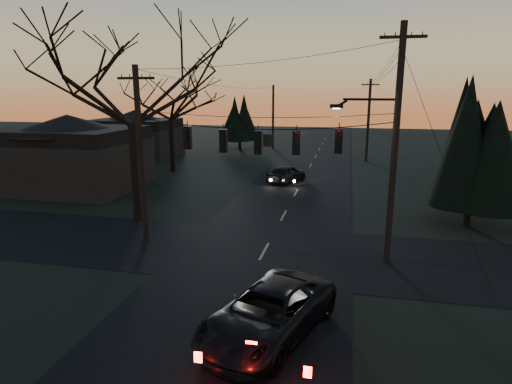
% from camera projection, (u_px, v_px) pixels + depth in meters
% --- Properties ---
extents(main_road, '(8.00, 120.00, 0.02)m').
position_uv_depth(main_road, '(292.00, 199.00, 29.52)').
color(main_road, black).
rests_on(main_road, ground).
extents(cross_road, '(60.00, 7.00, 0.02)m').
position_uv_depth(cross_road, '(264.00, 251.00, 20.02)').
color(cross_road, black).
rests_on(cross_road, ground).
extents(utility_pole_right, '(5.00, 0.30, 10.00)m').
position_uv_depth(utility_pole_right, '(386.00, 261.00, 18.89)').
color(utility_pole_right, black).
rests_on(utility_pole_right, ground).
extents(utility_pole_left, '(1.80, 0.30, 8.50)m').
position_uv_depth(utility_pole_left, '(146.00, 242.00, 21.26)').
color(utility_pole_left, black).
rests_on(utility_pole_left, ground).
extents(utility_pole_far_r, '(1.80, 0.30, 8.50)m').
position_uv_depth(utility_pole_far_r, '(366.00, 161.00, 45.49)').
color(utility_pole_far_r, black).
rests_on(utility_pole_far_r, ground).
extents(utility_pole_far_l, '(0.30, 0.30, 8.00)m').
position_uv_depth(utility_pole_far_l, '(273.00, 148.00, 55.48)').
color(utility_pole_far_l, black).
rests_on(utility_pole_far_l, ground).
extents(span_signal_assembly, '(11.50, 0.44, 1.65)m').
position_uv_depth(span_signal_assembly, '(259.00, 141.00, 18.86)').
color(span_signal_assembly, black).
rests_on(span_signal_assembly, ground).
extents(bare_tree_left, '(10.17, 10.17, 10.88)m').
position_uv_depth(bare_tree_left, '(129.00, 86.00, 23.10)').
color(bare_tree_left, black).
rests_on(bare_tree_left, ground).
extents(evergreen_right, '(4.23, 4.23, 7.31)m').
position_uv_depth(evergreen_right, '(475.00, 150.00, 22.86)').
color(evergreen_right, black).
rests_on(evergreen_right, ground).
extents(bare_tree_dist, '(7.05, 7.05, 9.57)m').
position_uv_depth(bare_tree_dist, '(170.00, 98.00, 38.11)').
color(bare_tree_dist, black).
rests_on(bare_tree_dist, ground).
extents(evergreen_dist, '(4.06, 4.06, 6.07)m').
position_uv_depth(evergreen_dist, '(240.00, 120.00, 53.98)').
color(evergreen_dist, black).
rests_on(evergreen_dist, ground).
extents(house_left_near, '(10.00, 8.00, 5.60)m').
position_uv_depth(house_left_near, '(70.00, 152.00, 32.39)').
color(house_left_near, black).
rests_on(house_left_near, ground).
extents(house_left_far, '(9.00, 7.00, 5.20)m').
position_uv_depth(house_left_far, '(136.00, 133.00, 48.26)').
color(house_left_far, black).
rests_on(house_left_far, ground).
extents(suv_near, '(4.21, 5.98, 1.51)m').
position_uv_depth(suv_near, '(269.00, 313.00, 13.03)').
color(suv_near, black).
rests_on(suv_near, ground).
extents(sedan_oncoming_a, '(3.17, 4.57, 1.44)m').
position_uv_depth(sedan_oncoming_a, '(287.00, 174.00, 34.85)').
color(sedan_oncoming_a, black).
rests_on(sedan_oncoming_a, ground).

